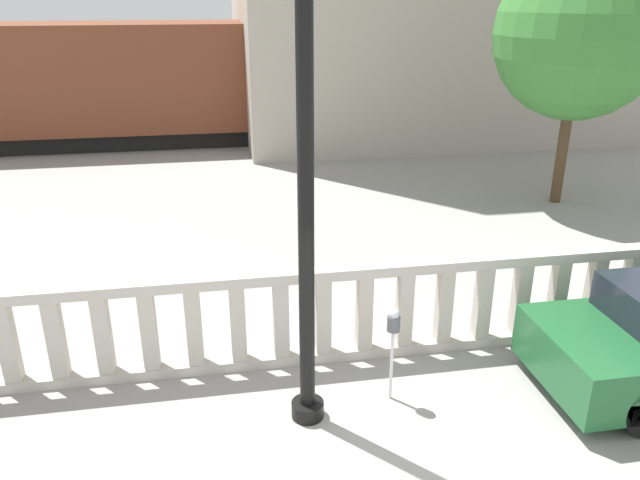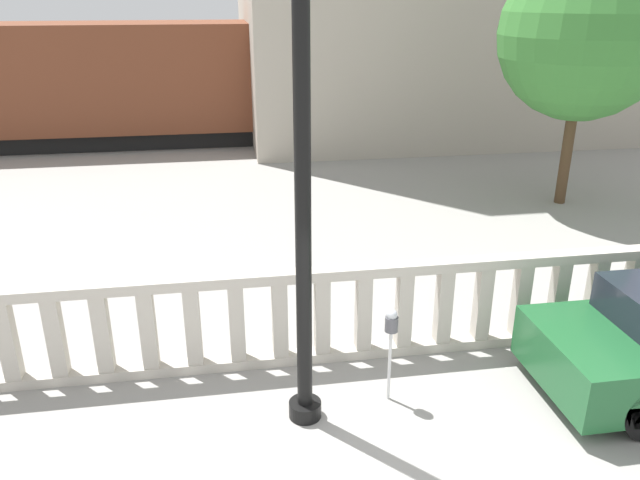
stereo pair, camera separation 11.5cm
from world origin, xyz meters
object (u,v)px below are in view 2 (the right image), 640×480
at_px(lamppost, 302,124).
at_px(parking_meter, 391,329).
at_px(train_near, 240,79).
at_px(tree_left, 584,35).

distance_m(lamppost, parking_meter, 2.77).
bearing_deg(parking_meter, train_near, 94.17).
bearing_deg(train_near, tree_left, -48.89).
bearing_deg(lamppost, parking_meter, 9.42).
bearing_deg(parking_meter, lamppost, -170.58).
height_order(lamppost, parking_meter, lamppost).
bearing_deg(train_near, parking_meter, -85.83).
bearing_deg(lamppost, tree_left, 44.54).
distance_m(lamppost, tree_left, 10.16).
relative_size(lamppost, tree_left, 1.20).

